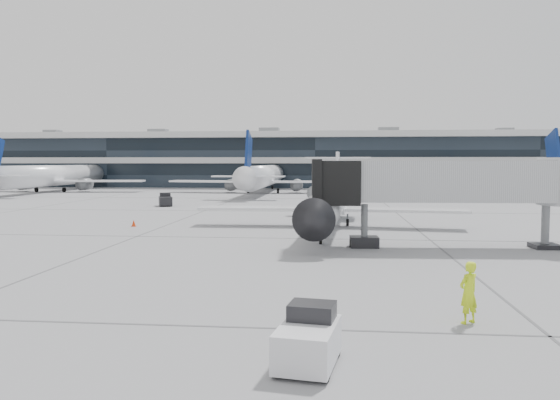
# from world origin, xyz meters

# --- Properties ---
(ground) EXTENTS (220.00, 220.00, 0.00)m
(ground) POSITION_xyz_m (0.00, 0.00, 0.00)
(ground) COLOR gray
(ground) RESTS_ON ground
(terminal) EXTENTS (170.00, 22.00, 10.00)m
(terminal) POSITION_xyz_m (0.00, 82.00, 5.00)
(terminal) COLOR black
(terminal) RESTS_ON ground
(bg_jet_left) EXTENTS (32.00, 40.00, 9.60)m
(bg_jet_left) POSITION_xyz_m (-45.00, 55.00, 0.00)
(bg_jet_left) COLOR white
(bg_jet_left) RESTS_ON ground
(bg_jet_center) EXTENTS (32.00, 40.00, 9.60)m
(bg_jet_center) POSITION_xyz_m (-8.00, 55.00, 0.00)
(bg_jet_center) COLOR white
(bg_jet_center) RESTS_ON ground
(bg_jet_right) EXTENTS (32.00, 40.00, 9.60)m
(bg_jet_right) POSITION_xyz_m (32.00, 55.00, 0.00)
(bg_jet_right) COLOR white
(bg_jet_right) RESTS_ON ground
(regional_jet) EXTENTS (21.39, 26.71, 6.17)m
(regional_jet) POSITION_xyz_m (3.36, 6.77, 2.11)
(regional_jet) COLOR silver
(regional_jet) RESTS_ON ground
(jet_bridge) EXTENTS (16.92, 4.15, 5.43)m
(jet_bridge) POSITION_xyz_m (11.59, -2.99, 3.96)
(jet_bridge) COLOR #B5B7BA
(jet_bridge) RESTS_ON ground
(ramp_worker) EXTENTS (0.88, 0.82, 2.01)m
(ramp_worker) POSITION_xyz_m (7.91, -18.84, 1.01)
(ramp_worker) COLOR #D7FF1A
(ramp_worker) RESTS_ON ground
(baggage_tug) EXTENTS (1.73, 2.53, 1.49)m
(baggage_tug) POSITION_xyz_m (2.97, -22.95, 0.67)
(baggage_tug) COLOR silver
(baggage_tug) RESTS_ON ground
(traffic_cone) EXTENTS (0.37, 0.37, 0.53)m
(traffic_cone) POSITION_xyz_m (-12.37, 5.63, 0.25)
(traffic_cone) COLOR red
(traffic_cone) RESTS_ON ground
(far_tug) EXTENTS (2.21, 2.78, 1.54)m
(far_tug) POSITION_xyz_m (-16.07, 25.78, 0.69)
(far_tug) COLOR black
(far_tug) RESTS_ON ground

